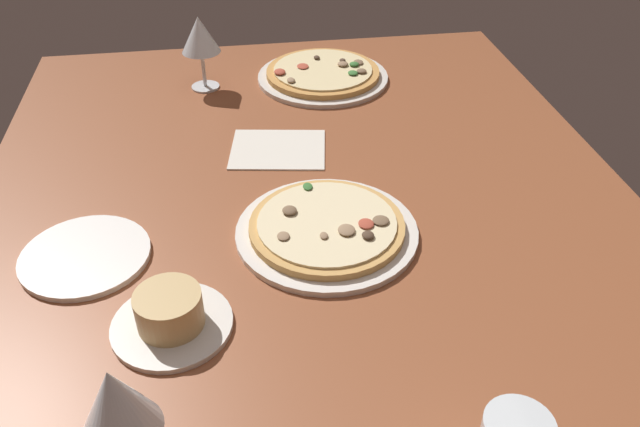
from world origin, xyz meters
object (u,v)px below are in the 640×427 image
(pizza_side, at_px, (323,74))
(pizza_main, at_px, (327,228))
(wine_glass_far, at_px, (116,405))
(side_plate, at_px, (85,256))
(wine_glass_near, at_px, (200,37))
(paper_menu, at_px, (278,149))
(ramekin_on_saucer, at_px, (170,315))

(pizza_side, bearing_deg, pizza_main, 171.72)
(wine_glass_far, distance_m, side_plate, 0.40)
(side_plate, bearing_deg, pizza_main, -89.75)
(wine_glass_near, bearing_deg, wine_glass_far, 175.09)
(side_plate, bearing_deg, paper_menu, -49.58)
(ramekin_on_saucer, distance_m, paper_menu, 0.46)
(ramekin_on_saucer, xyz_separation_m, paper_menu, (0.43, -0.18, -0.02))
(paper_menu, bearing_deg, wine_glass_far, 170.97)
(wine_glass_far, bearing_deg, ramekin_on_saucer, -7.76)
(pizza_side, distance_m, wine_glass_near, 0.28)
(wine_glass_far, relative_size, side_plate, 0.89)
(wine_glass_near, xyz_separation_m, paper_menu, (-0.29, -0.13, -0.11))
(pizza_side, xyz_separation_m, wine_glass_near, (-0.00, 0.26, 0.10))
(wine_glass_far, bearing_deg, paper_menu, -18.20)
(pizza_side, xyz_separation_m, ramekin_on_saucer, (-0.72, 0.31, 0.01))
(pizza_main, distance_m, paper_menu, 0.27)
(wine_glass_far, relative_size, paper_menu, 0.97)
(ramekin_on_saucer, bearing_deg, pizza_main, -54.93)
(ramekin_on_saucer, height_order, side_plate, ramekin_on_saucer)
(pizza_main, height_order, ramekin_on_saucer, ramekin_on_saucer)
(wine_glass_far, relative_size, wine_glass_near, 1.07)
(wine_glass_near, bearing_deg, side_plate, 161.85)
(ramekin_on_saucer, bearing_deg, side_plate, 39.24)
(pizza_side, relative_size, wine_glass_near, 1.84)
(wine_glass_near, distance_m, side_plate, 0.59)
(ramekin_on_saucer, bearing_deg, wine_glass_far, 172.24)
(wine_glass_near, bearing_deg, pizza_main, -161.95)
(wine_glass_near, bearing_deg, paper_menu, -155.66)
(pizza_side, distance_m, paper_menu, 0.32)
(pizza_main, relative_size, paper_menu, 1.62)
(ramekin_on_saucer, xyz_separation_m, side_plate, (0.16, 0.13, -0.02))
(wine_glass_far, xyz_separation_m, wine_glass_near, (0.93, -0.08, -0.01))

